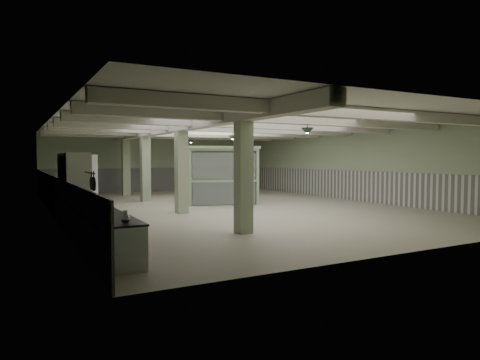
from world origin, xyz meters
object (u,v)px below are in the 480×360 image
walkin_cooler (74,189)px  guard_booth (221,165)px  filing_cabinet (249,188)px  prep_counter (98,229)px

walkin_cooler → guard_booth: bearing=32.4°
guard_booth → filing_cabinet: guard_booth is taller
guard_booth → walkin_cooler: bearing=-129.1°
prep_counter → filing_cabinet: size_ratio=4.34×
prep_counter → walkin_cooler: 3.54m
prep_counter → guard_booth: (7.11, 8.02, 1.34)m
walkin_cooler → filing_cabinet: 10.08m
guard_booth → filing_cabinet: 2.06m
prep_counter → walkin_cooler: bearing=91.4°
walkin_cooler → filing_cabinet: (8.88, 4.75, -0.59)m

